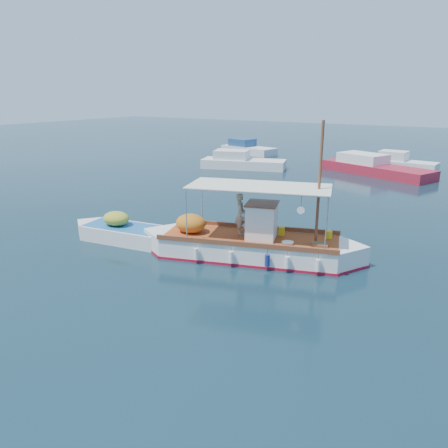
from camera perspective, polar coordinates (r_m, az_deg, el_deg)
The scene contains 7 objects.
ground at distance 18.09m, azimuth 1.98°, elevation -4.52°, with size 160.00×160.00×0.00m, color black.
fishing_caique at distance 18.16m, azimuth 3.22°, elevation -2.73°, with size 9.10×4.49×5.80m.
dinghy at distance 20.49m, azimuth -12.18°, elevation -1.36°, with size 6.20×2.32×1.53m.
bg_boat_nw at distance 39.61m, azimuth 2.24°, elevation 7.99°, with size 7.79×4.44×1.80m.
bg_boat_n at distance 38.83m, azimuth 18.91°, elevation 6.92°, with size 9.77×6.13×1.80m.
bg_boat_far_w at distance 49.22m, azimuth 3.05°, elevation 9.72°, with size 6.77×3.73×1.80m.
bg_boat_far_n at distance 41.84m, azimuth 22.06°, elevation 7.26°, with size 5.81×2.52×1.80m.
Camera 1 is at (8.30, -14.66, 6.60)m, focal length 35.00 mm.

